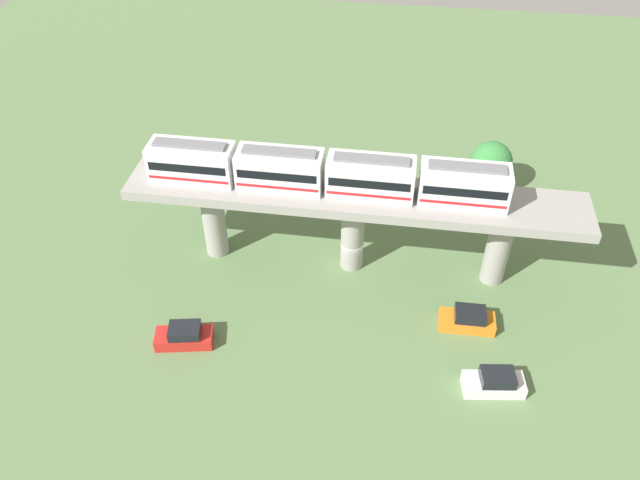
% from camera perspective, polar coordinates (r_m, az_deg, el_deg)
% --- Properties ---
extents(ground_plane, '(120.00, 120.00, 0.00)m').
position_cam_1_polar(ground_plane, '(53.39, 2.85, -2.19)').
color(ground_plane, '#5B7A4C').
extents(viaduct, '(5.20, 35.80, 7.61)m').
position_cam_1_polar(viaduct, '(49.51, 3.08, 2.83)').
color(viaduct, '#999691').
rests_on(viaduct, ground).
extents(train, '(2.64, 27.45, 3.24)m').
position_cam_1_polar(train, '(47.81, 0.44, 6.09)').
color(train, silver).
rests_on(train, viaduct).
extents(parked_car_red, '(2.56, 4.46, 1.76)m').
position_cam_1_polar(parked_car_red, '(47.94, -12.22, -8.53)').
color(parked_car_red, red).
rests_on(parked_car_red, ground).
extents(parked_car_white, '(2.34, 4.40, 1.76)m').
position_cam_1_polar(parked_car_white, '(45.91, 15.57, -12.38)').
color(parked_car_white, white).
rests_on(parked_car_white, ground).
extents(parked_car_orange, '(1.87, 4.23, 1.76)m').
position_cam_1_polar(parked_car_orange, '(49.22, 13.26, -7.07)').
color(parked_car_orange, orange).
rests_on(parked_car_orange, ground).
extents(tree_near_viaduct, '(3.93, 3.93, 5.21)m').
position_cam_1_polar(tree_near_viaduct, '(61.80, 15.30, 6.86)').
color(tree_near_viaduct, brown).
rests_on(tree_near_viaduct, ground).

